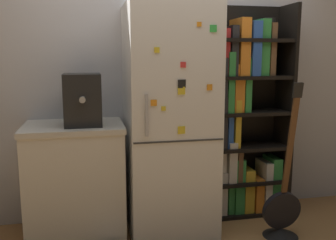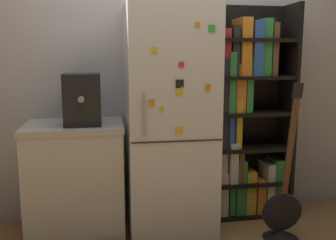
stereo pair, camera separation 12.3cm
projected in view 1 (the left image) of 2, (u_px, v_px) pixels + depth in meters
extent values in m
plane|color=#A87542|center=(173.00, 233.00, 3.04)|extent=(16.00, 16.00, 0.00)
cube|color=silver|center=(161.00, 70.00, 3.28)|extent=(8.00, 0.05, 2.60)
cube|color=white|center=(170.00, 121.00, 3.01)|extent=(0.68, 0.66, 1.82)
cube|color=#333333|center=(179.00, 141.00, 2.71)|extent=(0.67, 0.01, 0.01)
cube|color=#B2B2B7|center=(147.00, 115.00, 2.61)|extent=(0.02, 0.02, 0.30)
cube|color=green|center=(213.00, 29.00, 2.62)|extent=(0.05, 0.02, 0.05)
cube|color=yellow|center=(181.00, 130.00, 2.70)|extent=(0.06, 0.01, 0.06)
cube|color=orange|center=(210.00, 87.00, 2.69)|extent=(0.04, 0.02, 0.04)
cube|color=yellow|center=(157.00, 50.00, 2.56)|extent=(0.04, 0.01, 0.04)
cube|color=orange|center=(154.00, 103.00, 2.62)|extent=(0.04, 0.01, 0.04)
cube|color=orange|center=(199.00, 24.00, 2.60)|extent=(0.03, 0.01, 0.03)
cube|color=black|center=(182.00, 84.00, 2.64)|extent=(0.06, 0.02, 0.06)
cube|color=yellow|center=(164.00, 109.00, 2.64)|extent=(0.03, 0.01, 0.03)
cube|color=yellow|center=(181.00, 91.00, 2.65)|extent=(0.05, 0.01, 0.05)
cube|color=red|center=(183.00, 65.00, 2.62)|extent=(0.04, 0.02, 0.04)
cube|color=black|center=(213.00, 113.00, 3.24)|extent=(0.03, 0.35, 1.86)
cube|color=black|center=(284.00, 111.00, 3.38)|extent=(0.03, 0.35, 1.86)
cube|color=black|center=(242.00, 110.00, 3.47)|extent=(0.71, 0.03, 1.86)
cube|color=black|center=(245.00, 210.00, 3.47)|extent=(0.65, 0.32, 0.03)
cube|color=black|center=(247.00, 179.00, 3.42)|extent=(0.65, 0.32, 0.03)
cube|color=black|center=(248.00, 146.00, 3.37)|extent=(0.65, 0.32, 0.03)
cube|color=black|center=(249.00, 112.00, 3.31)|extent=(0.65, 0.32, 0.03)
cube|color=black|center=(250.00, 77.00, 3.26)|extent=(0.65, 0.32, 0.03)
cube|color=black|center=(252.00, 41.00, 3.21)|extent=(0.65, 0.32, 0.03)
cube|color=silver|center=(218.00, 190.00, 3.38)|extent=(0.09, 0.26, 0.39)
cube|color=#338C3F|center=(227.00, 187.00, 3.40)|extent=(0.05, 0.23, 0.43)
cube|color=#338C3F|center=(236.00, 184.00, 3.40)|extent=(0.09, 0.24, 0.49)
cube|color=gold|center=(245.00, 188.00, 3.43)|extent=(0.09, 0.26, 0.39)
cube|color=orange|center=(254.00, 192.00, 3.45)|extent=(0.07, 0.27, 0.31)
cube|color=silver|center=(263.00, 184.00, 3.46)|extent=(0.07, 0.24, 0.45)
cube|color=#338C3F|center=(271.00, 182.00, 3.47)|extent=(0.08, 0.23, 0.48)
cube|color=silver|center=(218.00, 155.00, 3.33)|extent=(0.08, 0.23, 0.46)
cube|color=silver|center=(228.00, 160.00, 3.35)|extent=(0.07, 0.27, 0.36)
cube|color=brown|center=(235.00, 162.00, 3.37)|extent=(0.04, 0.26, 0.31)
cube|color=#262628|center=(219.00, 122.00, 3.27)|extent=(0.07, 0.27, 0.44)
cube|color=#2D59B2|center=(226.00, 118.00, 3.28)|extent=(0.05, 0.25, 0.50)
cube|color=gold|center=(233.00, 122.00, 3.30)|extent=(0.05, 0.26, 0.42)
cube|color=#262628|center=(219.00, 85.00, 3.21)|extent=(0.05, 0.29, 0.46)
cube|color=#338C3F|center=(226.00, 82.00, 3.22)|extent=(0.06, 0.27, 0.51)
cube|color=orange|center=(235.00, 88.00, 3.25)|extent=(0.09, 0.24, 0.41)
cube|color=#338C3F|center=(243.00, 85.00, 3.26)|extent=(0.05, 0.26, 0.46)
cube|color=red|center=(221.00, 53.00, 3.18)|extent=(0.07, 0.26, 0.39)
cube|color=#262628|center=(230.00, 51.00, 3.19)|extent=(0.06, 0.26, 0.41)
cube|color=orange|center=(239.00, 47.00, 3.21)|extent=(0.09, 0.30, 0.48)
cube|color=#2D59B2|center=(250.00, 49.00, 3.22)|extent=(0.08, 0.30, 0.45)
cube|color=#338C3F|center=(260.00, 48.00, 3.24)|extent=(0.08, 0.25, 0.47)
cube|color=brown|center=(267.00, 50.00, 3.26)|extent=(0.05, 0.25, 0.44)
cylinder|color=black|center=(269.00, 29.00, 3.23)|extent=(0.10, 0.10, 0.18)
cube|color=silver|center=(76.00, 182.00, 2.97)|extent=(0.74, 0.57, 0.86)
cube|color=beige|center=(74.00, 127.00, 2.90)|extent=(0.76, 0.59, 0.04)
cube|color=black|center=(83.00, 100.00, 2.83)|extent=(0.27, 0.31, 0.39)
cylinder|color=#A5A39E|center=(82.00, 100.00, 2.65)|extent=(0.04, 0.06, 0.04)
cone|color=black|center=(280.00, 232.00, 2.99)|extent=(0.28, 0.28, 0.06)
cylinder|color=black|center=(282.00, 210.00, 2.96)|extent=(0.31, 0.09, 0.31)
cube|color=brown|center=(290.00, 147.00, 2.80)|extent=(0.04, 0.13, 0.75)
cube|color=black|center=(298.00, 90.00, 2.67)|extent=(0.07, 0.04, 0.11)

